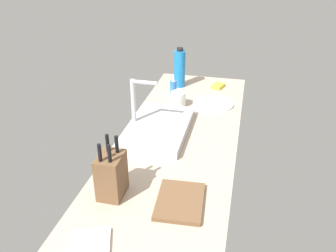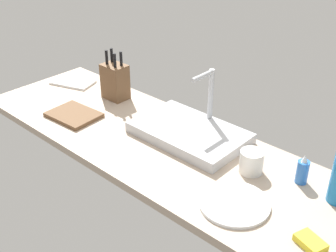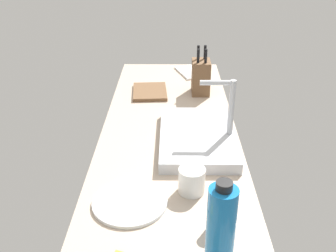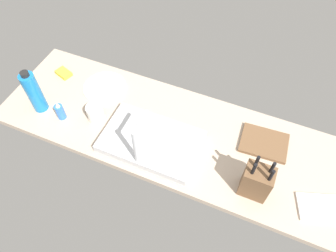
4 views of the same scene
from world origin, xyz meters
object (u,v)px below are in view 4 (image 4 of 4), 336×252
object	(u,v)px
sink_basin	(151,141)
water_bottle	(34,92)
dinner_plate	(105,88)
dish_towel	(324,208)
knife_block	(256,181)
cutting_board	(264,143)
soap_bottle	(60,111)
faucet	(137,144)
coffee_mug	(96,113)
dish_sponge	(64,73)

from	to	relation	value
sink_basin	water_bottle	world-z (taller)	water_bottle
dinner_plate	dish_towel	bearing A→B (deg)	168.73
water_bottle	dinner_plate	xyz separation A→B (cm)	(-24.63, -25.86, -11.89)
knife_block	water_bottle	xyz separation A→B (cm)	(117.28, -2.74, 3.26)
cutting_board	soap_bottle	size ratio (longest dim) A/B	1.95
cutting_board	soap_bottle	xyz separation A→B (cm)	(102.34, 25.23, 4.10)
faucet	cutting_board	bearing A→B (deg)	-147.41
faucet	dinner_plate	distance (cm)	55.11
knife_block	dinner_plate	bearing A→B (deg)	-17.44
sink_basin	faucet	world-z (taller)	faucet
knife_block	coffee_mug	world-z (taller)	knife_block
faucet	water_bottle	bearing A→B (deg)	-8.51
dinner_plate	dish_towel	xyz separation A→B (cm)	(-123.66, 24.65, 0.00)
faucet	coffee_mug	size ratio (longest dim) A/B	3.06
knife_block	coffee_mug	xyz separation A→B (cm)	(85.92, -8.42, -4.78)
water_bottle	dish_sponge	world-z (taller)	water_bottle
cutting_board	dish_sponge	xyz separation A→B (cm)	(119.51, -1.81, 0.30)
cutting_board	coffee_mug	bearing A→B (deg)	12.21
sink_basin	faucet	bearing A→B (deg)	86.02
coffee_mug	sink_basin	bearing A→B (deg)	173.81
dinner_plate	coffee_mug	size ratio (longest dim) A/B	2.70
faucet	dish_towel	distance (cm)	86.51
water_bottle	dish_towel	world-z (taller)	water_bottle
dish_towel	coffee_mug	size ratio (longest dim) A/B	2.49
dinner_plate	dish_sponge	distance (cm)	27.61
soap_bottle	faucet	bearing A→B (deg)	170.36
cutting_board	coffee_mug	world-z (taller)	coffee_mug
water_bottle	dinner_plate	world-z (taller)	water_bottle
knife_block	coffee_mug	bearing A→B (deg)	-5.88
knife_block	cutting_board	xyz separation A→B (cm)	(0.74, -26.85, -8.33)
faucet	dinner_plate	bearing A→B (deg)	-42.06
dinner_plate	soap_bottle	bearing A→B (deg)	68.85
faucet	dish_sponge	xyz separation A→B (cm)	(66.85, -35.48, -14.97)
knife_block	dinner_plate	size ratio (longest dim) A/B	1.02
soap_bottle	coffee_mug	distance (cm)	18.47
faucet	dish_sponge	size ratio (longest dim) A/B	3.06
faucet	knife_block	size ratio (longest dim) A/B	1.11
cutting_board	knife_block	bearing A→B (deg)	91.59
cutting_board	soap_bottle	world-z (taller)	soap_bottle
dish_sponge	soap_bottle	bearing A→B (deg)	122.41
cutting_board	dinner_plate	bearing A→B (deg)	-1.09
cutting_board	dish_towel	xyz separation A→B (cm)	(-31.76, 22.90, -0.30)
knife_block	dish_towel	world-z (taller)	knife_block
dish_towel	dish_sponge	distance (cm)	153.28
knife_block	cutting_board	distance (cm)	28.13
knife_block	soap_bottle	size ratio (longest dim) A/B	2.11
dish_towel	dish_sponge	xyz separation A→B (cm)	(151.27, -24.71, 0.60)
water_bottle	dish_sponge	xyz separation A→B (cm)	(2.98, -25.92, -11.29)
sink_basin	coffee_mug	xyz separation A→B (cm)	(33.32, -3.62, 2.16)
dish_sponge	dish_towel	bearing A→B (deg)	170.72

